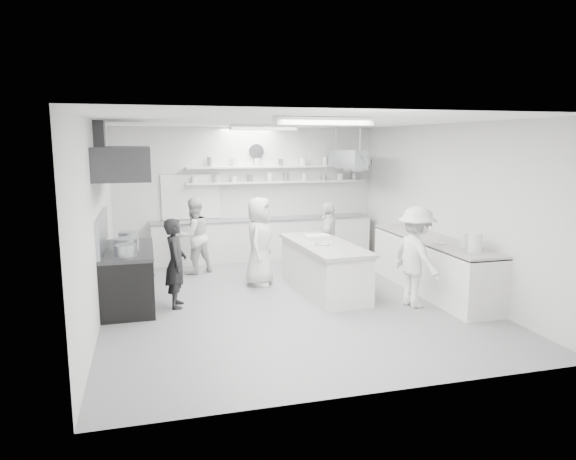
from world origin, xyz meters
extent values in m
cube|color=gray|center=(0.00, 0.00, -0.01)|extent=(6.00, 7.00, 0.02)
cube|color=white|center=(0.00, 0.00, 3.01)|extent=(6.00, 7.00, 0.02)
cube|color=silver|center=(0.00, 3.50, 1.50)|extent=(6.00, 0.04, 3.00)
cube|color=silver|center=(0.00, -3.50, 1.50)|extent=(6.00, 0.04, 3.00)
cube|color=silver|center=(-3.00, 0.00, 1.50)|extent=(0.04, 7.00, 3.00)
cube|color=silver|center=(3.00, 0.00, 1.50)|extent=(0.04, 7.00, 3.00)
cube|color=black|center=(-2.60, 0.40, 0.45)|extent=(0.80, 1.80, 0.90)
cube|color=#353639|center=(-2.60, 0.40, 2.35)|extent=(0.85, 2.00, 0.50)
cube|color=silver|center=(0.30, 3.20, 0.46)|extent=(5.00, 0.60, 0.92)
cube|color=silver|center=(0.70, 3.37, 1.75)|extent=(4.20, 0.26, 0.04)
cube|color=silver|center=(0.70, 3.37, 2.10)|extent=(4.20, 0.26, 0.04)
cube|color=black|center=(-1.30, 3.48, 1.45)|extent=(1.30, 0.04, 1.00)
cylinder|color=white|center=(0.20, 3.46, 2.45)|extent=(0.32, 0.05, 0.32)
cube|color=silver|center=(2.65, -0.20, 0.47)|extent=(0.74, 3.30, 0.94)
cube|color=#979DA5|center=(2.00, 2.40, 2.30)|extent=(0.30, 1.60, 0.40)
cube|color=silver|center=(0.00, -1.80, 2.94)|extent=(1.30, 0.25, 0.10)
cube|color=silver|center=(0.00, 1.80, 2.94)|extent=(1.30, 0.25, 0.10)
cube|color=silver|center=(0.77, 0.31, 0.42)|extent=(0.98, 2.33, 0.84)
cylinder|color=#979DA5|center=(-2.60, 0.24, 1.03)|extent=(0.39, 0.39, 0.25)
imported|color=black|center=(-1.85, 0.11, 0.73)|extent=(0.40, 0.57, 1.46)
imported|color=silver|center=(-1.36, 2.27, 0.78)|extent=(0.94, 0.86, 1.56)
imported|color=silver|center=(-0.25, 1.07, 0.83)|extent=(0.83, 0.96, 1.66)
imported|color=silver|center=(1.19, 1.28, 0.75)|extent=(0.73, 0.95, 1.50)
imported|color=silver|center=(1.93, -0.88, 0.83)|extent=(0.77, 1.15, 1.65)
imported|color=#979DA5|center=(0.69, 0.19, 0.87)|extent=(0.34, 0.34, 0.06)
imported|color=silver|center=(0.67, -0.27, 0.87)|extent=(0.24, 0.24, 0.06)
imported|color=silver|center=(2.45, -0.67, 0.97)|extent=(0.25, 0.25, 0.05)
camera|label=1|loc=(-2.25, -8.33, 2.69)|focal=32.58mm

